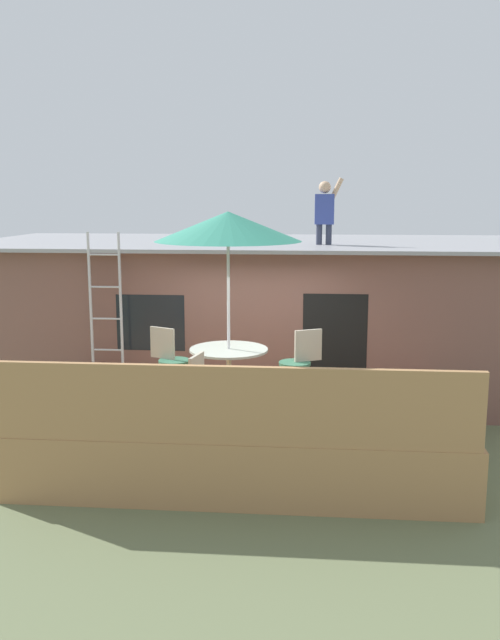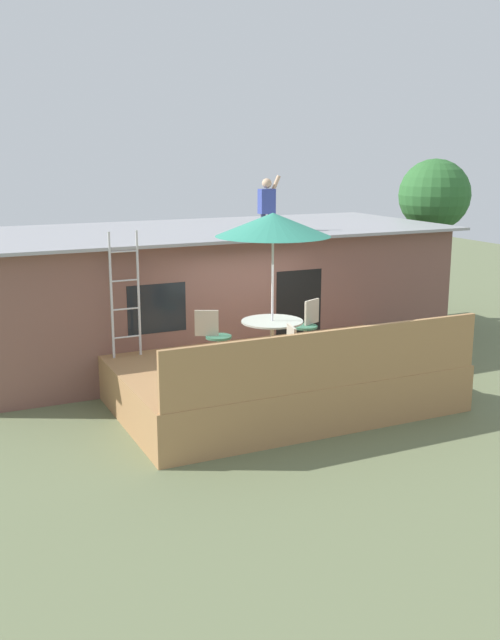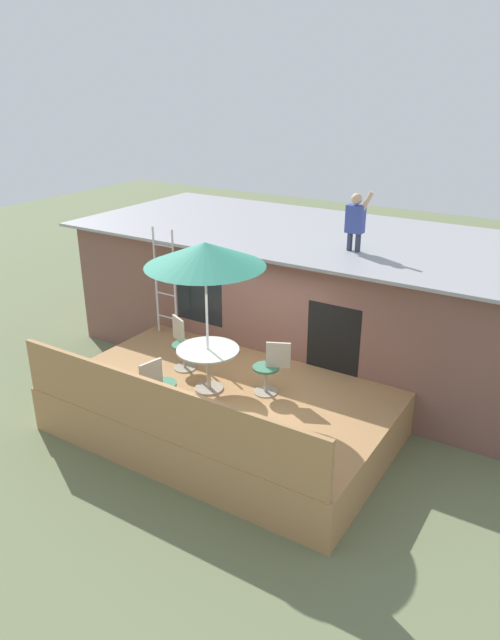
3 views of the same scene
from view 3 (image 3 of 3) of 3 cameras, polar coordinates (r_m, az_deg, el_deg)
The scene contains 11 objects.
ground_plane at distance 10.32m, azimuth -2.50°, elevation -10.66°, with size 40.00×40.00×0.00m, color #66704C.
house at distance 12.53m, azimuth 6.75°, elevation 2.36°, with size 10.50×4.50×2.73m.
deck at distance 10.11m, azimuth -2.54°, elevation -8.76°, with size 5.57×3.41×0.80m, color #A87A4C.
deck_railing at distance 8.56m, azimuth -8.99°, elevation -8.64°, with size 5.47×0.08×0.90m, color #A87A4C.
patio_table at distance 9.67m, azimuth -4.11°, elevation -3.69°, with size 1.04×1.04×0.74m.
patio_umbrella at distance 9.04m, azimuth -4.42°, elevation 6.40°, with size 1.90×1.90×2.54m.
step_ladder at distance 11.76m, azimuth -8.27°, elevation 3.67°, with size 0.52×0.04×2.20m.
person_figure at distance 10.77m, azimuth 10.31°, elevation 9.77°, with size 0.47×0.20×1.11m.
patio_chair_left at distance 10.51m, azimuth -6.64°, elevation -2.33°, with size 0.59×0.44×0.92m.
patio_chair_right at distance 9.60m, azimuth 1.99°, elevation -4.71°, with size 0.59×0.44×0.92m.
patio_chair_near at distance 9.16m, azimuth -8.89°, elevation -6.39°, with size 0.44×0.62×0.92m.
Camera 3 is at (4.97, -7.09, 5.62)m, focal length 32.79 mm.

